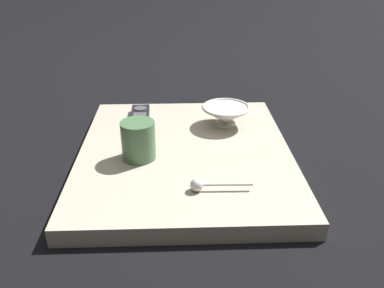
{
  "coord_description": "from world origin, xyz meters",
  "views": [
    {
      "loc": [
        0.02,
        0.9,
        0.52
      ],
      "look_at": [
        -0.02,
        0.01,
        0.06
      ],
      "focal_mm": 38.18,
      "sensor_mm": 36.0,
      "label": 1
    }
  ],
  "objects": [
    {
      "name": "ground_plane",
      "position": [
        0.0,
        0.0,
        0.0
      ],
      "size": [
        6.0,
        6.0,
        0.0
      ],
      "primitive_type": "plane",
      "color": "black"
    },
    {
      "name": "table",
      "position": [
        0.0,
        0.0,
        0.02
      ],
      "size": [
        0.52,
        0.61,
        0.04
      ],
      "color": "#B7AD99",
      "rests_on": "ground"
    },
    {
      "name": "cereal_bowl",
      "position": [
        -0.12,
        -0.14,
        0.07
      ],
      "size": [
        0.13,
        0.13,
        0.06
      ],
      "color": "beige",
      "rests_on": "table"
    },
    {
      "name": "coffee_mug",
      "position": [
        0.11,
        0.04,
        0.09
      ],
      "size": [
        0.08,
        0.11,
        0.09
      ],
      "color": "#4C724C",
      "rests_on": "table"
    },
    {
      "name": "teaspoon",
      "position": [
        -0.03,
        0.19,
        0.05
      ],
      "size": [
        0.13,
        0.03,
        0.03
      ],
      "color": "silver",
      "rests_on": "table"
    },
    {
      "name": "tv_remote_near",
      "position": [
        0.12,
        -0.18,
        0.05
      ],
      "size": [
        0.06,
        0.15,
        0.02
      ],
      "color": "black",
      "rests_on": "table"
    }
  ]
}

